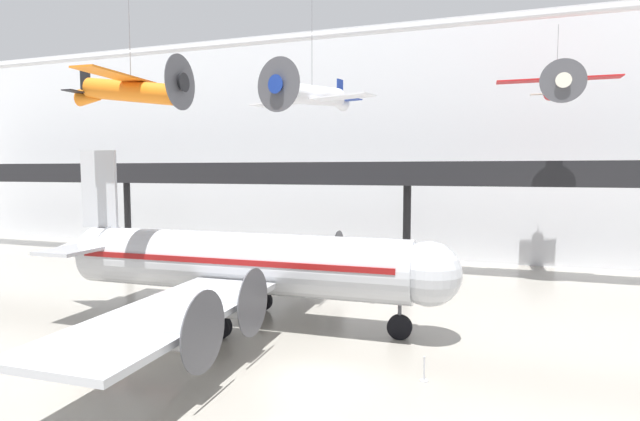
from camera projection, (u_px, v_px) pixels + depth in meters
ground_plane at (310, 379)px, 21.16m from camera, size 260.00×260.00×0.00m
hangar_back_wall at (419, 143)px, 50.35m from camera, size 140.00×3.00×23.29m
mezzanine_walkway at (406, 181)px, 42.91m from camera, size 110.00×3.20×9.58m
ceiling_truss_beam at (403, 28)px, 39.68m from camera, size 120.00×0.60×0.60m
airliner_silver_main at (236, 263)px, 28.68m from camera, size 25.61×29.09×10.08m
suspended_plane_orange_highwing at (131, 90)px, 28.59m from camera, size 7.12×8.70×7.63m
suspended_plane_red_highwing at (556, 87)px, 38.03m from camera, size 8.72×7.08×6.28m
suspended_plane_white_twin at (312, 96)px, 31.65m from camera, size 8.98×7.55×7.60m
stanchion_barrier at (424, 373)px, 20.96m from camera, size 0.36×0.36×1.08m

